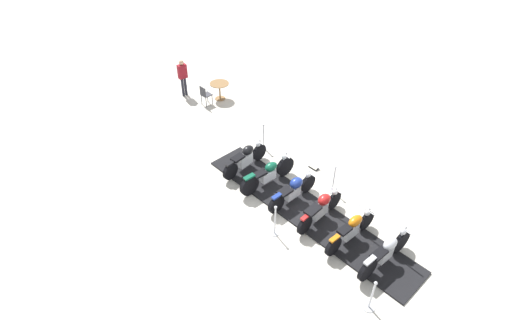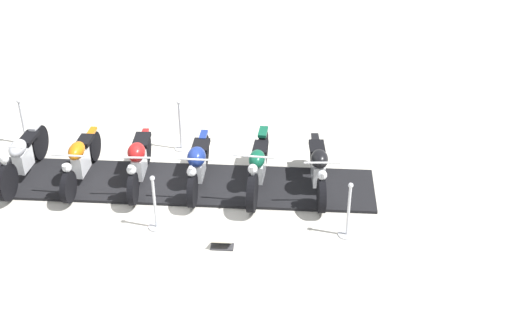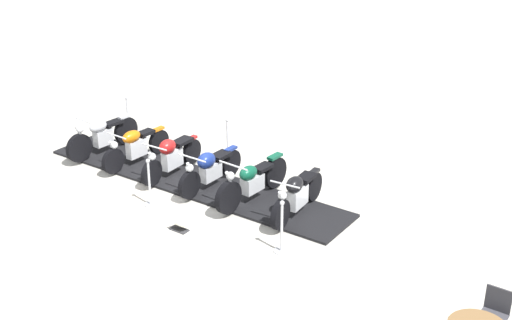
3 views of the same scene
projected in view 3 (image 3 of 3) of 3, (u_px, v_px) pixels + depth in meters
ground_plane at (192, 182)px, 15.97m from camera, size 80.00×80.00×0.00m
display_platform at (192, 181)px, 15.96m from camera, size 7.44×5.47×0.06m
motorcycle_chrome at (102, 135)px, 17.24m from camera, size 1.18×1.99×1.04m
motorcycle_copper at (135, 146)px, 16.64m from camera, size 1.16×1.89×0.90m
motorcycle_maroon at (171, 156)px, 16.03m from camera, size 1.29×1.78×0.91m
motorcycle_navy at (210, 168)px, 15.44m from camera, size 1.24×1.85×0.93m
motorcycle_forest at (252, 181)px, 14.85m from camera, size 1.25×2.09×1.04m
motorcycle_black at (297, 194)px, 14.24m from camera, size 1.37×1.76×0.93m
stanchion_right_rear at (282, 234)px, 13.02m from camera, size 0.30×0.30×1.09m
stanchion_right_mid at (150, 189)px, 14.78m from camera, size 0.30×0.30×1.08m
stanchion_left_mid at (228, 146)px, 16.84m from camera, size 0.28×0.28×1.15m
stanchion_left_front at (128, 122)px, 18.64m from camera, size 0.34×0.34×1.06m
info_placard at (179, 228)px, 13.91m from camera, size 0.44×0.38×0.18m
cafe_chair_near_table at (494, 313)px, 10.52m from camera, size 0.55×0.55×0.92m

